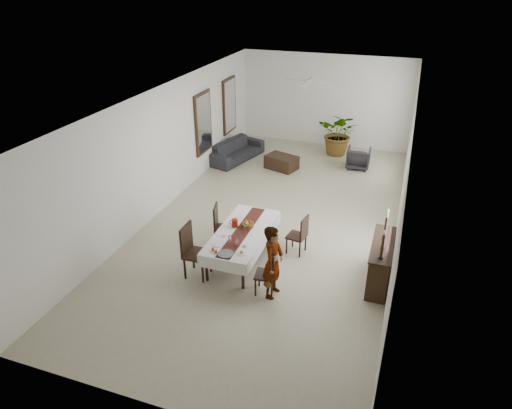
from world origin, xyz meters
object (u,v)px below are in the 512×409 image
Objects in this scene: red_pitcher at (235,223)px; sideboard_body at (380,263)px; woman at (273,262)px; dining_table_top at (242,233)px; sofa at (236,150)px.

sideboard_body is at bearing -0.52° from red_pitcher.
sideboard_body is at bearing -55.69° from woman.
woman reaches higher than sideboard_body.
dining_table_top is at bearing 49.63° from woman.
woman is at bearing -44.85° from dining_table_top.
dining_table_top is at bearing -177.93° from sideboard_body.
dining_table_top is 2.95m from sideboard_body.
red_pitcher is 0.12× the size of woman.
woman reaches higher than dining_table_top.
sideboard_body is at bearing -120.38° from sofa.
woman reaches higher than sofa.
sideboard_body is (1.94, 1.11, -0.32)m from woman.
red_pitcher is 1.68m from woman.
dining_table_top is at bearing -30.99° from red_pitcher.
red_pitcher is (-0.22, 0.14, 0.12)m from dining_table_top.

